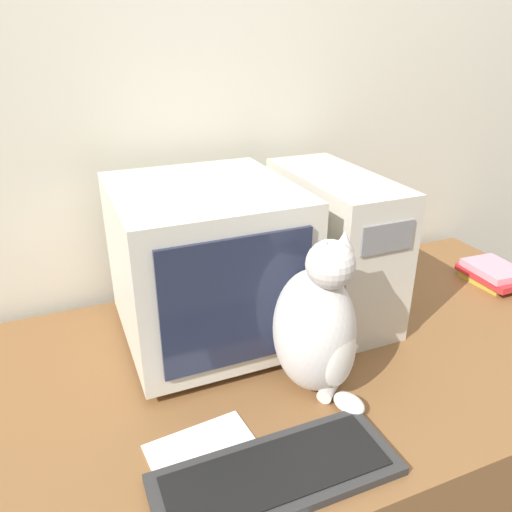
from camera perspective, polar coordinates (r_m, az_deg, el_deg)
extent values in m
cube|color=beige|center=(1.58, -1.69, 14.89)|extent=(7.00, 0.05, 2.50)
cube|color=brown|center=(1.57, 6.15, -21.95)|extent=(1.75, 0.91, 0.76)
cube|color=beige|center=(1.37, -5.42, -8.48)|extent=(0.30, 0.27, 0.02)
cube|color=beige|center=(1.27, -5.79, -0.58)|extent=(0.43, 0.45, 0.39)
cube|color=#1E2338|center=(1.08, -2.09, -5.42)|extent=(0.34, 0.01, 0.31)
cube|color=beige|center=(1.42, 8.71, 1.32)|extent=(0.20, 0.47, 0.40)
cube|color=slate|center=(1.20, 14.81, 2.02)|extent=(0.14, 0.01, 0.07)
cube|color=#2D2D2D|center=(1.01, 2.36, -23.70)|extent=(0.46, 0.18, 0.02)
cube|color=black|center=(1.00, 2.37, -23.29)|extent=(0.41, 0.14, 0.00)
ellipsoid|color=silver|center=(1.12, 6.62, -8.51)|extent=(0.22, 0.24, 0.30)
ellipsoid|color=white|center=(1.10, 9.42, -11.02)|extent=(0.11, 0.08, 0.16)
sphere|color=silver|center=(1.02, 8.51, -0.95)|extent=(0.13, 0.13, 0.10)
cone|color=silver|center=(0.99, 7.84, 0.86)|extent=(0.04, 0.04, 0.04)
cone|color=silver|center=(1.03, 10.06, 1.74)|extent=(0.04, 0.04, 0.04)
ellipsoid|color=white|center=(1.14, 10.59, -16.24)|extent=(0.07, 0.09, 0.04)
cylinder|color=silver|center=(1.24, 9.47, -12.64)|extent=(0.19, 0.17, 0.03)
cube|color=gold|center=(1.81, 25.24, -2.40)|extent=(0.14, 0.16, 0.02)
cube|color=red|center=(1.79, 25.53, -1.94)|extent=(0.14, 0.20, 0.02)
cube|color=pink|center=(1.78, 25.55, -1.34)|extent=(0.14, 0.18, 0.02)
cylinder|color=navy|center=(1.02, -7.67, -23.58)|extent=(0.14, 0.03, 0.01)
cube|color=white|center=(1.01, -4.15, -24.11)|extent=(0.24, 0.32, 0.00)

